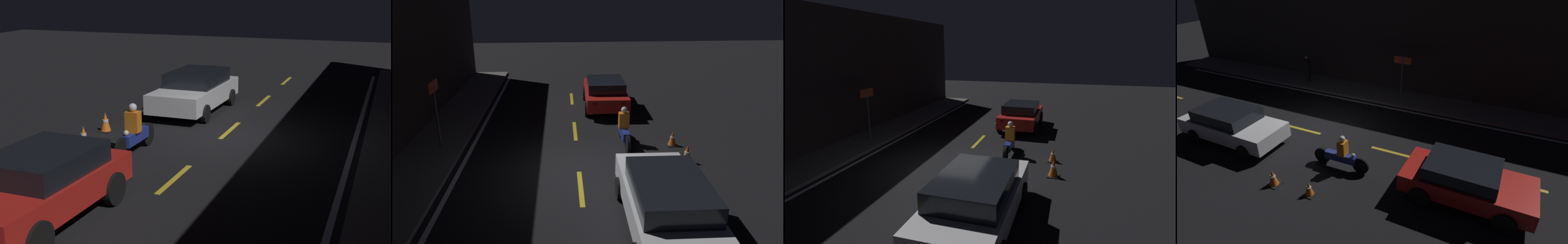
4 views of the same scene
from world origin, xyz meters
TOP-DOWN VIEW (x-y plane):
  - ground_plane at (0.00, 0.00)m, footprint 56.00×56.00m
  - raised_curb at (0.00, 4.96)m, footprint 28.00×2.02m
  - building_front at (0.00, 6.11)m, footprint 28.00×0.30m
  - lane_dash_c at (-1.00, 0.00)m, footprint 2.00×0.14m
  - lane_dash_d at (3.50, 0.00)m, footprint 2.00×0.14m
  - lane_dash_e at (8.00, 0.00)m, footprint 2.00×0.14m
  - lane_solid_kerb at (0.00, 3.70)m, footprint 25.20×0.14m
  - sedan_white at (-3.06, -1.88)m, footprint 4.48×2.00m
  - taxi_red at (6.45, -1.51)m, footprint 4.05×2.03m
  - motorcycle at (2.06, -1.71)m, footprint 2.24×0.36m
  - traffic_cone_near at (0.43, -3.52)m, footprint 0.42×0.42m
  - traffic_cone_mid at (1.83, -3.43)m, footprint 0.38×0.38m
  - shop_sign at (2.02, 4.73)m, footprint 0.90×0.08m

SIDE VIEW (x-z plane):
  - ground_plane at x=0.00m, z-range 0.00..0.00m
  - lane_solid_kerb at x=0.00m, z-range 0.00..0.01m
  - lane_dash_c at x=-1.00m, z-range 0.00..0.01m
  - lane_dash_d at x=3.50m, z-range 0.00..0.01m
  - lane_dash_e at x=8.00m, z-range 0.00..0.01m
  - raised_curb at x=0.00m, z-range 0.00..0.13m
  - traffic_cone_mid at x=1.83m, z-range -0.01..0.51m
  - traffic_cone_near at x=0.43m, z-range -0.01..0.59m
  - motorcycle at x=2.06m, z-range -0.13..1.26m
  - sedan_white at x=-3.06m, z-range 0.05..1.46m
  - taxi_red at x=6.45m, z-range 0.07..1.44m
  - shop_sign at x=2.02m, z-range 0.61..3.01m
  - building_front at x=0.00m, z-range 0.00..5.95m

